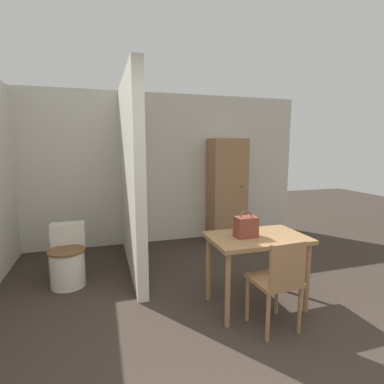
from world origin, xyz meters
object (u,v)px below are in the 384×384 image
Objects in this scene: dining_table at (257,246)px; wooden_cabinet at (227,190)px; wooden_chair at (278,280)px; toilet at (68,260)px; handbag at (246,227)px.

wooden_cabinet is (0.61, 2.16, 0.24)m from dining_table.
wooden_chair reaches higher than toilet.
handbag is (-0.10, 0.44, 0.38)m from wooden_chair.
dining_table is 1.39× the size of toilet.
toilet is (-1.87, 1.54, -0.18)m from wooden_chair.
toilet is 2.78m from wooden_cabinet.
dining_table is 0.24m from handbag.
wooden_cabinet is at bearing 72.64° from wooden_chair.
dining_table is 0.47m from wooden_chair.
wooden_cabinet reaches higher than handbag.
wooden_chair is 2.71m from wooden_cabinet.
dining_table is 1.14× the size of wooden_chair.
wooden_chair is (-0.03, -0.43, -0.17)m from dining_table.
toilet is at bearing -157.09° from wooden_cabinet.
wooden_chair is 0.48× the size of wooden_cabinet.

